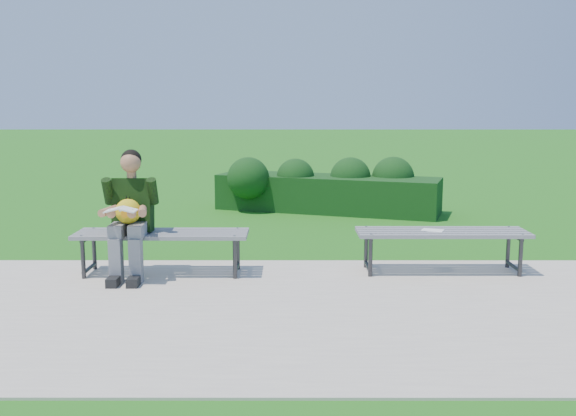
% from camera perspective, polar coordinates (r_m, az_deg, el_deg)
% --- Properties ---
extents(ground, '(80.00, 80.00, 0.00)m').
position_cam_1_polar(ground, '(7.41, 1.74, -4.82)').
color(ground, '#1F7315').
rests_on(ground, ground).
extents(walkway, '(30.00, 3.50, 0.02)m').
position_cam_1_polar(walkway, '(5.72, 2.26, -8.97)').
color(walkway, '#BCB59C').
rests_on(walkway, ground).
extents(hedge, '(3.85, 2.10, 0.93)m').
position_cam_1_polar(hedge, '(10.87, 3.37, 1.82)').
color(hedge, '#184113').
rests_on(hedge, ground).
extents(bench_left, '(1.80, 0.50, 0.46)m').
position_cam_1_polar(bench_left, '(6.87, -11.13, -2.55)').
color(bench_left, gray).
rests_on(bench_left, walkway).
extents(bench_right, '(1.80, 0.50, 0.46)m').
position_cam_1_polar(bench_right, '(7.01, 13.52, -2.40)').
color(bench_right, gray).
rests_on(bench_right, walkway).
extents(seated_boy, '(0.56, 0.76, 1.31)m').
position_cam_1_polar(seated_boy, '(6.79, -13.85, -0.22)').
color(seated_boy, slate).
rests_on(seated_boy, walkway).
extents(paper_sheet, '(0.27, 0.24, 0.01)m').
position_cam_1_polar(paper_sheet, '(6.98, 12.73, -1.94)').
color(paper_sheet, white).
rests_on(paper_sheet, bench_right).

